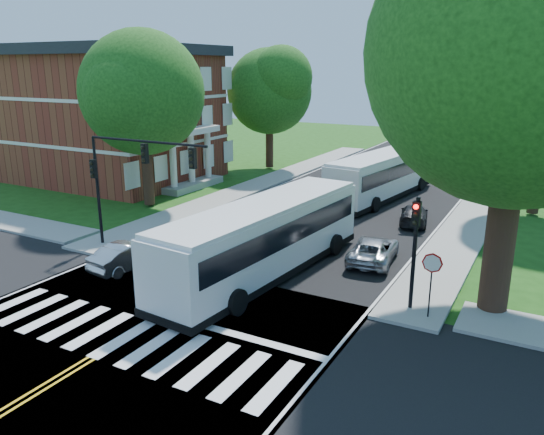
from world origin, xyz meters
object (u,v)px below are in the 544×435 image
Objects in this scene: bus_lead at (265,238)px; bus_follow at (382,175)px; signal_nw at (129,168)px; hatchback at (130,255)px; dark_sedan at (414,214)px; suv at (374,250)px; signal_ne at (415,239)px.

bus_lead is 1.04× the size of bus_follow.
signal_nw is 1.82× the size of hatchback.
bus_follow reaches higher than dark_sedan.
bus_lead is 16.83m from bus_follow.
suv is at bearing -139.10° from hatchback.
signal_nw reaches higher than suv.
bus_lead is at bearing -150.83° from hatchback.
signal_ne is 0.33× the size of bus_lead.
bus_lead is 5.67m from suv.
suv is (3.60, -12.79, -1.10)m from bus_follow.
bus_lead reaches higher than suv.
bus_lead reaches higher than bus_follow.
signal_ne is 5.96m from suv.
bus_lead is at bearing 39.94° from suv.
signal_ne is 0.35× the size of bus_follow.
dark_sedan is at bearing -97.53° from suv.
bus_follow is 13.33m from suv.
bus_follow is 20.15m from hatchback.
signal_nw reaches higher than dark_sedan.
signal_ne is 6.90m from bus_lead.
bus_lead is at bearing 175.30° from signal_ne.
dark_sedan is (3.90, 11.45, -1.21)m from bus_lead.
hatchback is at bearing -172.05° from signal_ne.
signal_nw is 0.56× the size of bus_follow.
signal_ne is 18.63m from bus_follow.
suv is 7.42m from dark_sedan.
bus_lead is 3.08× the size of suv.
bus_follow reaches higher than suv.
signal_ne is 12.58m from dark_sedan.
bus_lead is 3.41× the size of dark_sedan.
signal_nw is 0.54× the size of bus_lead.
signal_nw reaches higher than signal_ne.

